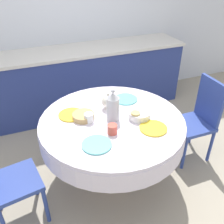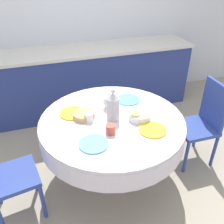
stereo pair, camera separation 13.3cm
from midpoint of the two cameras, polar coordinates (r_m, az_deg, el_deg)
The scene contains 18 objects.
ground_plane at distance 2.83m, azimuth -1.39°, elevation -14.21°, with size 12.00×12.00×0.00m, color #9E937F.
wall_back at distance 3.78m, azimuth -11.96°, elevation 20.31°, with size 7.00×0.05×2.60m.
kitchen_counter at distance 3.73m, azimuth -9.52°, elevation 6.93°, with size 3.24×0.64×0.95m.
dining_table at distance 2.41m, azimuth -1.58°, elevation -4.07°, with size 1.38×1.38×0.74m.
chair_left at distance 2.91m, azimuth 18.03°, elevation -1.07°, with size 0.41×0.41×0.96m.
chair_right at distance 2.29m, azimuth -25.36°, elevation -13.64°, with size 0.46×0.46×0.96m.
plate_near_left at distance 2.05m, azimuth -5.39°, elevation -7.46°, with size 0.25×0.25×0.01m, color #60BCB7.
cup_near_left at distance 2.14m, azimuth -1.71°, elevation -3.98°, with size 0.08×0.08×0.09m, color #CC4C3D.
plate_near_right at distance 2.24m, azimuth 7.74°, elevation -3.70°, with size 0.25×0.25×0.01m, color yellow.
cup_near_right at distance 2.31m, azimuth 3.69°, elevation -1.01°, with size 0.08×0.08×0.09m, color #DBB766.
plate_far_left at distance 2.44m, azimuth -10.82°, elevation -0.62°, with size 0.25×0.25×0.01m, color yellow.
cup_far_left at distance 2.30m, azimuth -6.96°, elevation -1.34°, with size 0.08×0.08×0.09m, color white.
plate_far_right at distance 2.65m, azimuth 1.73°, elevation 2.94°, with size 0.25×0.25×0.01m, color #60BCB7.
cup_far_right at distance 2.50m, azimuth -1.47°, elevation 1.92°, with size 0.08×0.08×0.09m, color white.
coffee_carafe at distance 2.27m, azimuth -1.49°, elevation 1.25°, with size 0.12×0.12×0.31m.
teapot at distance 2.47m, azimuth -2.42°, elevation 2.36°, with size 0.18×0.13×0.17m.
bread_basket at distance 2.36m, azimuth -8.18°, elevation -0.97°, with size 0.21×0.21×0.05m, color tan.
fruit_bowl at distance 2.35m, azimuth 4.62°, elevation -0.70°, with size 0.21×0.21×0.07m, color silver.
Camera 1 is at (-0.71, -1.80, 2.06)m, focal length 40.00 mm.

